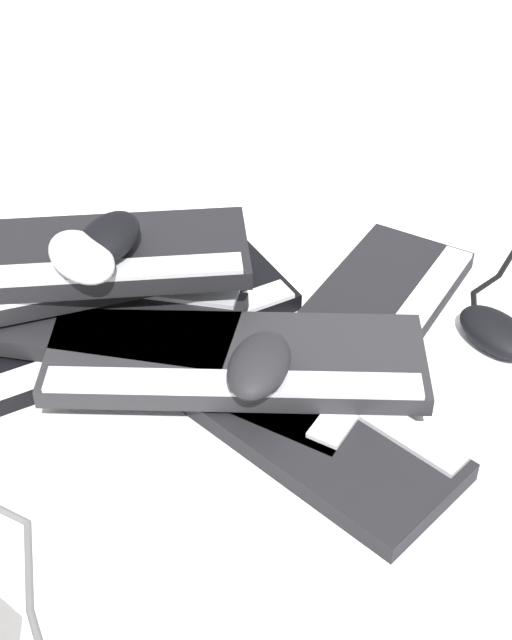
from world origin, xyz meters
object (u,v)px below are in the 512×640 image
keyboard_2 (359,329)px  keyboard_4 (63,313)px  keyboard_1 (280,405)px  keyboard_6 (69,257)px  keyboard_3 (236,361)px  mouse_0 (81,257)px  mouse_4 (108,238)px  mouse_1 (259,365)px  mouse_2 (496,332)px  keyboard_0 (125,324)px  keyboard_5 (10,281)px

keyboard_2 → keyboard_4: (0.30, 0.21, 0.03)m
keyboard_1 → keyboard_6: size_ratio=1.06×
keyboard_4 → keyboard_3: bearing=-168.1°
keyboard_3 → mouse_0: size_ratio=4.10×
keyboard_2 → mouse_4: bearing=30.8°
keyboard_1 → mouse_1: mouse_1 is taller
mouse_2 → keyboard_4: bearing=-123.0°
keyboard_0 → mouse_2: (-0.40, -0.24, 0.01)m
keyboard_5 → mouse_1: 0.35m
mouse_0 → mouse_2: size_ratio=1.00×
mouse_0 → mouse_2: bearing=-123.7°
keyboard_1 → keyboard_3: 0.07m
mouse_0 → mouse_2: mouse_0 is taller
keyboard_1 → mouse_0: bearing=7.8°
keyboard_1 → mouse_1: bearing=47.0°
keyboard_0 → keyboard_6: bearing=17.0°
keyboard_6 → mouse_2: bearing=-150.5°
keyboard_1 → mouse_4: (0.26, -0.01, 0.13)m
keyboard_1 → keyboard_3: (0.07, -0.01, 0.03)m
mouse_4 → keyboard_5: bearing=-73.2°
keyboard_4 → mouse_4: (-0.04, -0.05, 0.10)m
keyboard_3 → keyboard_5: size_ratio=1.02×
mouse_1 → keyboard_0: bearing=-115.7°
mouse_4 → mouse_1: bearing=66.8°
keyboard_1 → keyboard_6: bearing=1.4°
keyboard_0 → keyboard_2: size_ratio=1.03×
keyboard_5 → mouse_1: bearing=-173.5°
keyboard_1 → keyboard_3: keyboard_3 is taller
keyboard_6 → mouse_0: bearing=152.1°
keyboard_0 → keyboard_3: bearing=178.1°
keyboard_3 → keyboard_5: (0.30, 0.06, 0.03)m
keyboard_4 → keyboard_6: size_ratio=1.07×
keyboard_5 → keyboard_2: bearing=-148.6°
keyboard_6 → mouse_4: mouse_4 is taller
keyboard_4 → keyboard_6: 0.07m
keyboard_5 → keyboard_0: bearing=-150.2°
keyboard_2 → keyboard_3: 0.18m
keyboard_4 → keyboard_5: bearing=12.1°
keyboard_1 → keyboard_6: (0.31, 0.01, 0.09)m
mouse_0 → keyboard_3: bearing=-146.7°
keyboard_2 → keyboard_3: keyboard_3 is taller
mouse_2 → keyboard_1: bearing=-97.9°
keyboard_4 → keyboard_5: keyboard_5 is taller
keyboard_4 → mouse_0: size_ratio=4.22×
keyboard_6 → mouse_0: mouse_0 is taller
keyboard_6 → keyboard_5: bearing=40.7°
keyboard_3 → mouse_0: mouse_0 is taller
mouse_0 → keyboard_5: bearing=32.8°
keyboard_1 → mouse_0: 0.29m
keyboard_3 → keyboard_6: size_ratio=1.04×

